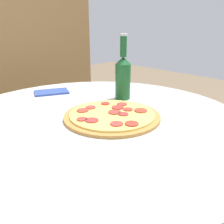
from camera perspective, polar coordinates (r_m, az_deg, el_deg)
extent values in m
cylinder|color=silver|center=(1.01, -3.43, -21.01)|extent=(0.07, 0.07, 0.68)
cylinder|color=silver|center=(0.82, -3.95, -2.23)|extent=(1.01, 1.01, 0.02)
cylinder|color=#B77F3D|center=(0.82, 0.00, -0.98)|extent=(0.32, 0.32, 0.01)
cylinder|color=#EACC60|center=(0.82, 0.00, -0.46)|extent=(0.28, 0.28, 0.01)
cylinder|color=#B9312A|center=(0.90, -1.54, 1.96)|extent=(0.03, 0.03, 0.00)
cylinder|color=#AE3532|center=(0.76, -4.61, -1.88)|extent=(0.04, 0.04, 0.00)
cylinder|color=#A63927|center=(0.84, 6.58, 0.36)|extent=(0.04, 0.04, 0.00)
cylinder|color=#B83A34|center=(0.73, 1.05, -2.71)|extent=(0.04, 0.04, 0.00)
cylinder|color=#A33C2F|center=(0.84, -6.74, 0.37)|extent=(0.04, 0.04, 0.00)
cylinder|color=#B83E33|center=(0.77, -6.85, -1.61)|extent=(0.03, 0.03, 0.00)
cylinder|color=#A83433|center=(0.80, 2.64, -0.48)|extent=(0.03, 0.03, 0.00)
cylinder|color=#B93B35|center=(0.87, -4.92, 1.06)|extent=(0.03, 0.03, 0.00)
cylinder|color=#A73A30|center=(0.82, 0.59, -0.03)|extent=(0.04, 0.04, 0.00)
cylinder|color=#B4342D|center=(0.86, 1.29, 1.05)|extent=(0.04, 0.04, 0.00)
cylinder|color=#B1372F|center=(0.85, 3.65, 0.61)|extent=(0.03, 0.03, 0.00)
cylinder|color=#A93A32|center=(0.89, 2.43, 1.76)|extent=(0.04, 0.04, 0.00)
cylinder|color=#AB3528|center=(0.73, 4.53, -2.66)|extent=(0.04, 0.04, 0.00)
cylinder|color=#195628|center=(1.00, 2.50, 6.96)|extent=(0.06, 0.06, 0.14)
cone|color=#195628|center=(0.99, 2.58, 11.70)|extent=(0.06, 0.06, 0.03)
cylinder|color=#195628|center=(0.98, 2.63, 14.75)|extent=(0.03, 0.03, 0.08)
cylinder|color=silver|center=(0.98, 2.67, 17.26)|extent=(0.03, 0.03, 0.01)
cube|color=#334C99|center=(1.13, -13.66, 4.46)|extent=(0.17, 0.14, 0.01)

